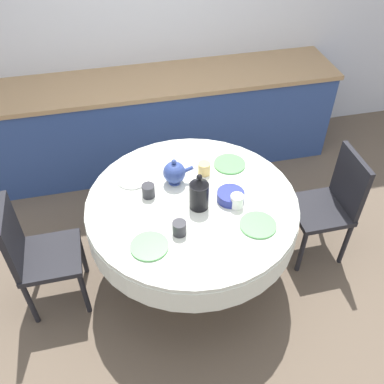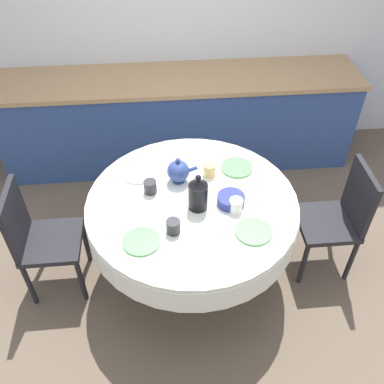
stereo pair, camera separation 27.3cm
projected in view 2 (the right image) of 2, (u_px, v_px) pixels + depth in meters
The scene contains 17 objects.
ground_plane at pixel (192, 270), 3.29m from camera, with size 12.00×12.00×0.00m, color brown.
wall_back at pixel (174, 14), 3.68m from camera, with size 7.00×0.05×2.60m.
kitchen_counter at pixel (179, 120), 4.02m from camera, with size 3.24×0.64×0.88m.
dining_table at pixel (192, 214), 2.87m from camera, with size 1.40×1.40×0.74m.
chair_left at pixel (339, 216), 3.01m from camera, with size 0.40×0.40×0.90m.
chair_right at pixel (38, 236), 2.87m from camera, with size 0.40×0.40×0.90m.
plate_near_left at pixel (141, 241), 2.53m from camera, with size 0.23×0.23×0.01m, color #5BA85B.
cup_near_left at pixel (173, 227), 2.56m from camera, with size 0.09×0.09×0.09m, color #28282D.
plate_near_right at pixel (253, 231), 2.58m from camera, with size 0.23×0.23×0.01m, color #5BA85B.
cup_near_right at pixel (236, 205), 2.69m from camera, with size 0.09×0.09×0.09m, color white.
plate_far_left at pixel (138, 173), 2.98m from camera, with size 0.23×0.23×0.01m, color white.
cup_far_left at pixel (150, 187), 2.82m from camera, with size 0.09×0.09×0.09m, color #28282D.
plate_far_right at pixel (237, 168), 3.03m from camera, with size 0.23×0.23×0.01m, color #5BA85B.
cup_far_right at pixel (209, 170), 2.95m from camera, with size 0.09×0.09×0.09m, color #DBB766.
coffee_carafe at pixel (198, 194), 2.67m from camera, with size 0.12×0.12×0.27m.
teapot at pixel (178, 171), 2.87m from camera, with size 0.21×0.15×0.20m.
fruit_bowl at pixel (231, 200), 2.75m from camera, with size 0.18×0.18×0.06m, color navy.
Camera 2 is at (-0.18, -2.00, 2.68)m, focal length 40.00 mm.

